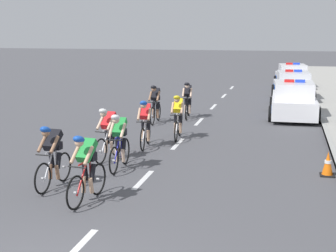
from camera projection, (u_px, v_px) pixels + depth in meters
kerb_edge at (323, 124)px, 19.19m from camera, size 0.16×60.00×0.13m
lane_markings_centre at (189, 132)px, 18.02m from camera, size 0.14×29.60×0.01m
cyclist_lead at (86, 167)px, 10.57m from camera, size 0.45×1.72×1.56m
cyclist_second at (52, 155)px, 11.54m from camera, size 0.43×1.72×1.56m
cyclist_third at (119, 140)px, 13.07m from camera, size 0.42×1.72×1.56m
cyclist_fourth at (108, 133)px, 14.01m from camera, size 0.45×1.72×1.56m
cyclist_fifth at (145, 123)px, 15.50m from camera, size 0.45×1.72×1.56m
cyclist_sixth at (178, 116)px, 16.69m from camera, size 0.45×1.72×1.56m
cyclist_seventh at (155, 103)px, 19.56m from camera, size 0.42×1.72×1.56m
cyclist_eighth at (188, 99)px, 20.60m from camera, size 0.45×1.72×1.56m
police_car_nearest at (294, 101)px, 20.92m from camera, size 2.06×4.43×1.59m
police_car_second at (293, 87)px, 25.93m from camera, size 2.26×4.52×1.59m
police_car_third at (292, 77)px, 31.10m from camera, size 2.32×4.55×1.59m
traffic_cone_near at (328, 164)px, 12.56m from camera, size 0.36×0.36×0.64m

